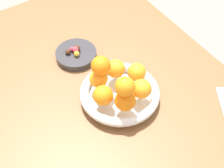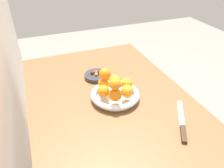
{
  "view_description": "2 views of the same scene",
  "coord_description": "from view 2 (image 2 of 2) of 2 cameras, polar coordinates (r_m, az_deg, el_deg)",
  "views": [
    {
      "loc": [
        -0.55,
        0.34,
        1.54
      ],
      "look_at": [
        -0.05,
        0.01,
        0.84
      ],
      "focal_mm": 55.0,
      "sensor_mm": 36.0,
      "label": 1
    },
    {
      "loc": [
        -0.82,
        0.3,
        1.38
      ],
      "look_at": [
        -0.06,
        0.0,
        0.85
      ],
      "focal_mm": 35.0,
      "sensor_mm": 36.0,
      "label": 2
    }
  ],
  "objects": [
    {
      "name": "dining_table",
      "position": [
        1.13,
        -1.02,
        -6.59
      ],
      "size": [
        1.1,
        0.76,
        0.74
      ],
      "color": "brown",
      "rests_on": "ground_plane"
    },
    {
      "name": "fruit_bowl",
      "position": [
        1.04,
        0.83,
        -2.94
      ],
      "size": [
        0.23,
        0.23,
        0.04
      ],
      "color": "silver",
      "rests_on": "dining_table"
    },
    {
      "name": "candy_dish",
      "position": [
        1.22,
        -4.07,
        2.16
      ],
      "size": [
        0.13,
        0.13,
        0.02
      ],
      "primitive_type": "cylinder",
      "color": "#333338",
      "rests_on": "dining_table"
    },
    {
      "name": "orange_0",
      "position": [
        1.04,
        -2.23,
        0.1
      ],
      "size": [
        0.05,
        0.05,
        0.05
      ],
      "primitive_type": "sphere",
      "color": "orange",
      "rests_on": "fruit_bowl"
    },
    {
      "name": "orange_1",
      "position": [
        0.99,
        -2.29,
        -1.85
      ],
      "size": [
        0.06,
        0.06,
        0.06
      ],
      "primitive_type": "sphere",
      "color": "orange",
      "rests_on": "fruit_bowl"
    },
    {
      "name": "orange_2",
      "position": [
        0.97,
        0.91,
        -2.84
      ],
      "size": [
        0.06,
        0.06,
        0.06
      ],
      "primitive_type": "sphere",
      "color": "orange",
      "rests_on": "fruit_bowl"
    },
    {
      "name": "orange_3",
      "position": [
        0.99,
        4.01,
        -1.84
      ],
      "size": [
        0.06,
        0.06,
        0.06
      ],
      "primitive_type": "sphere",
      "color": "orange",
      "rests_on": "fruit_bowl"
    },
    {
      "name": "orange_4",
      "position": [
        1.05,
        3.95,
        0.15
      ],
      "size": [
        0.05,
        0.05,
        0.05
      ],
      "primitive_type": "sphere",
      "color": "orange",
      "rests_on": "fruit_bowl"
    },
    {
      "name": "orange_5",
      "position": [
        1.07,
        0.79,
        0.93
      ],
      "size": [
        0.06,
        0.06,
        0.06
      ],
      "primitive_type": "sphere",
      "color": "orange",
      "rests_on": "fruit_bowl"
    },
    {
      "name": "orange_6",
      "position": [
        0.94,
        1.08,
        0.08
      ],
      "size": [
        0.05,
        0.05,
        0.05
      ],
      "primitive_type": "sphere",
      "color": "orange",
      "rests_on": "orange_2"
    },
    {
      "name": "orange_7",
      "position": [
        1.01,
        -1.87,
        2.6
      ],
      "size": [
        0.05,
        0.05,
        0.05
      ],
      "primitive_type": "sphere",
      "color": "orange",
      "rests_on": "orange_0"
    },
    {
      "name": "candy_ball_0",
      "position": [
        1.22,
        -4.54,
        3.12
      ],
      "size": [
        0.02,
        0.02,
        0.02
      ],
      "primitive_type": "sphere",
      "color": "#C6384C",
      "rests_on": "candy_dish"
    },
    {
      "name": "candy_ball_1",
      "position": [
        1.21,
        -3.87,
        3.17
      ],
      "size": [
        0.02,
        0.02,
        0.02
      ],
      "primitive_type": "sphere",
      "color": "#472819",
      "rests_on": "candy_dish"
    },
    {
      "name": "candy_ball_2",
      "position": [
        1.21,
        -4.11,
        3.05
      ],
      "size": [
        0.02,
        0.02,
        0.02
      ],
      "primitive_type": "sphere",
      "color": "#C6384C",
      "rests_on": "candy_dish"
    },
    {
      "name": "candy_ball_3",
      "position": [
        1.21,
        -5.3,
        2.91
      ],
      "size": [
        0.02,
        0.02,
        0.02
      ],
      "primitive_type": "sphere",
      "color": "#472819",
      "rests_on": "candy_dish"
    },
    {
      "name": "candy_ball_4",
      "position": [
        1.19,
        -4.1,
        2.56
      ],
      "size": [
        0.02,
        0.02,
        0.02
      ],
      "primitive_type": "sphere",
      "color": "gold",
      "rests_on": "candy_dish"
    },
    {
      "name": "knife",
      "position": [
        0.96,
        17.84,
        -9.83
      ],
      "size": [
        0.23,
        0.15,
        0.01
      ],
      "color": "#3F2819",
      "rests_on": "dining_table"
    }
  ]
}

